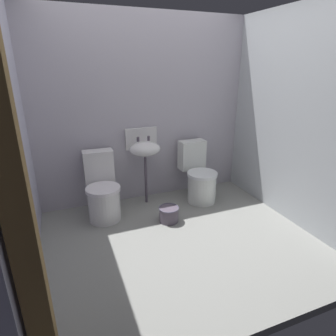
{
  "coord_description": "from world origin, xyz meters",
  "views": [
    {
      "loc": [
        -1.05,
        -2.4,
        1.77
      ],
      "look_at": [
        0.0,
        0.27,
        0.7
      ],
      "focal_mm": 29.98,
      "sensor_mm": 36.0,
      "label": 1
    }
  ],
  "objects_px": {
    "toilet_left": "(103,192)",
    "bucket": "(169,214)",
    "wooden_door_post": "(13,189)",
    "toilet_right": "(199,177)",
    "sink": "(144,148)"
  },
  "relations": [
    {
      "from": "toilet_left",
      "to": "sink",
      "type": "relative_size",
      "value": 0.79
    },
    {
      "from": "toilet_right",
      "to": "sink",
      "type": "bearing_deg",
      "value": -17.66
    },
    {
      "from": "toilet_right",
      "to": "sink",
      "type": "xyz_separation_m",
      "value": [
        -0.7,
        0.19,
        0.43
      ]
    },
    {
      "from": "wooden_door_post",
      "to": "bucket",
      "type": "relative_size",
      "value": 9.75
    },
    {
      "from": "wooden_door_post",
      "to": "bucket",
      "type": "bearing_deg",
      "value": 43.38
    },
    {
      "from": "wooden_door_post",
      "to": "sink",
      "type": "distance_m",
      "value": 2.27
    },
    {
      "from": "toilet_left",
      "to": "toilet_right",
      "type": "distance_m",
      "value": 1.3
    },
    {
      "from": "toilet_left",
      "to": "bucket",
      "type": "bearing_deg",
      "value": 151.07
    },
    {
      "from": "sink",
      "to": "toilet_left",
      "type": "bearing_deg",
      "value": -162.44
    },
    {
      "from": "toilet_right",
      "to": "sink",
      "type": "distance_m",
      "value": 0.85
    },
    {
      "from": "toilet_left",
      "to": "bucket",
      "type": "xyz_separation_m",
      "value": [
        0.7,
        -0.41,
        -0.22
      ]
    },
    {
      "from": "toilet_left",
      "to": "toilet_right",
      "type": "height_order",
      "value": "same"
    },
    {
      "from": "toilet_left",
      "to": "toilet_right",
      "type": "relative_size",
      "value": 1.0
    },
    {
      "from": "wooden_door_post",
      "to": "toilet_left",
      "type": "height_order",
      "value": "wooden_door_post"
    },
    {
      "from": "wooden_door_post",
      "to": "toilet_right",
      "type": "height_order",
      "value": "wooden_door_post"
    }
  ]
}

